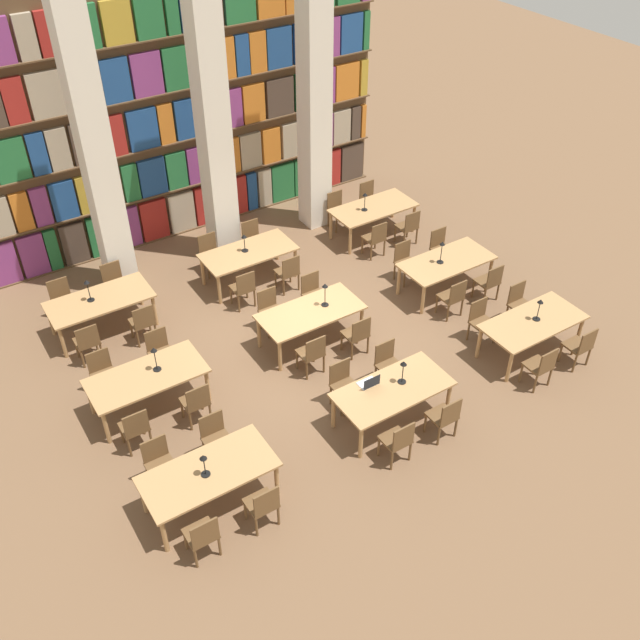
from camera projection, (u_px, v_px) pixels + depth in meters
name	position (u px, v px, depth m)	size (l,w,h in m)	color
ground_plane	(313.00, 340.00, 13.65)	(40.00, 40.00, 0.00)	brown
bookshelf_bank	(188.00, 119.00, 15.39)	(9.57, 0.35, 5.50)	brown
pillar_left	(96.00, 153.00, 13.23)	(0.57, 0.57, 6.00)	silver
pillar_center	(213.00, 124.00, 14.25)	(0.57, 0.57, 6.00)	silver
pillar_right	(314.00, 100.00, 15.27)	(0.57, 0.57, 6.00)	silver
reading_table_0	(209.00, 474.00, 10.28)	(1.95, 0.94, 0.73)	tan
chair_0	(203.00, 535.00, 9.70)	(0.42, 0.40, 0.87)	brown
chair_1	(159.00, 462.00, 10.70)	(0.42, 0.40, 0.87)	brown
chair_2	(263.00, 504.00, 10.09)	(0.42, 0.40, 0.87)	brown
chair_3	(216.00, 437.00, 11.09)	(0.42, 0.40, 0.87)	brown
desk_lamp_0	(204.00, 462.00, 10.01)	(0.14, 0.14, 0.41)	black
reading_table_1	(393.00, 392.00, 11.62)	(1.95, 0.94, 0.73)	tan
chair_4	(398.00, 440.00, 11.04)	(0.42, 0.40, 0.87)	brown
chair_5	(343.00, 383.00, 12.04)	(0.42, 0.40, 0.87)	brown
chair_6	(445.00, 416.00, 11.44)	(0.42, 0.40, 0.87)	brown
chair_7	(388.00, 363.00, 12.44)	(0.42, 0.40, 0.87)	brown
desk_lamp_1	(403.00, 368.00, 11.49)	(0.14, 0.14, 0.45)	black
laptop	(369.00, 383.00, 11.61)	(0.32, 0.22, 0.21)	silver
reading_table_2	(533.00, 324.00, 12.99)	(1.95, 0.94, 0.73)	tan
chair_8	(541.00, 366.00, 12.39)	(0.42, 0.40, 0.87)	brown
chair_9	(481.00, 320.00, 13.38)	(0.42, 0.40, 0.87)	brown
chair_10	(580.00, 346.00, 12.81)	(0.42, 0.40, 0.87)	brown
chair_11	(519.00, 303.00, 13.80)	(0.42, 0.40, 0.87)	brown
desk_lamp_2	(539.00, 306.00, 12.79)	(0.14, 0.14, 0.45)	black
reading_table_3	(147.00, 379.00, 11.86)	(1.95, 0.94, 0.73)	tan
chair_12	(135.00, 427.00, 11.25)	(0.42, 0.40, 0.87)	brown
chair_13	(103.00, 373.00, 12.25)	(0.42, 0.40, 0.87)	brown
chair_14	(196.00, 402.00, 11.70)	(0.42, 0.40, 0.87)	brown
chair_15	(160.00, 351.00, 12.70)	(0.42, 0.40, 0.87)	brown
desk_lamp_3	(155.00, 355.00, 11.72)	(0.14, 0.14, 0.48)	black
reading_table_4	(310.00, 314.00, 13.22)	(1.95, 0.94, 0.73)	tan
chair_16	(312.00, 353.00, 12.65)	(0.42, 0.40, 0.87)	brown
chair_17	(270.00, 309.00, 13.65)	(0.42, 0.40, 0.87)	brown
chair_18	(357.00, 334.00, 13.07)	(0.42, 0.40, 0.87)	brown
chair_19	(313.00, 293.00, 14.06)	(0.42, 0.40, 0.87)	brown
desk_lamp_4	(325.00, 291.00, 13.11)	(0.14, 0.14, 0.49)	black
reading_table_5	(446.00, 264.00, 14.54)	(1.95, 0.94, 0.73)	tan
chair_20	(453.00, 297.00, 13.96)	(0.42, 0.40, 0.87)	brown
chair_21	(405.00, 261.00, 14.96)	(0.42, 0.40, 0.87)	brown
chair_22	(489.00, 281.00, 14.37)	(0.42, 0.40, 0.87)	brown
chair_23	(441.00, 247.00, 15.37)	(0.42, 0.40, 0.87)	brown
desk_lamp_5	(442.00, 249.00, 14.23)	(0.14, 0.14, 0.49)	black
reading_table_6	(100.00, 302.00, 13.51)	(1.95, 0.94, 0.73)	tan
chair_24	(87.00, 341.00, 12.90)	(0.42, 0.40, 0.87)	brown
chair_25	(62.00, 299.00, 13.90)	(0.42, 0.40, 0.87)	brown
chair_26	(143.00, 322.00, 13.35)	(0.42, 0.40, 0.87)	brown
chair_27	(115.00, 282.00, 14.35)	(0.42, 0.40, 0.87)	brown
desk_lamp_6	(88.00, 287.00, 13.24)	(0.14, 0.14, 0.47)	black
reading_table_7	(248.00, 254.00, 14.81)	(1.95, 0.94, 0.73)	tan
chair_28	(244.00, 288.00, 14.20)	(0.42, 0.40, 0.87)	brown
chair_29	(210.00, 253.00, 15.20)	(0.42, 0.40, 0.87)	brown
chair_30	(288.00, 272.00, 14.64)	(0.42, 0.40, 0.87)	brown
chair_31	(253.00, 239.00, 15.64)	(0.42, 0.40, 0.87)	brown
desk_lamp_7	(244.00, 240.00, 14.61)	(0.14, 0.14, 0.40)	black
reading_table_8	(373.00, 210.00, 16.25)	(1.95, 0.94, 0.73)	tan
chair_32	(376.00, 238.00, 15.67)	(0.42, 0.40, 0.87)	brown
chair_33	(337.00, 209.00, 16.67)	(0.42, 0.40, 0.87)	brown
chair_34	(408.00, 226.00, 16.06)	(0.42, 0.40, 0.87)	brown
chair_35	(369.00, 199.00, 17.05)	(0.42, 0.40, 0.87)	brown
desk_lamp_8	(365.00, 199.00, 15.92)	(0.14, 0.14, 0.44)	black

